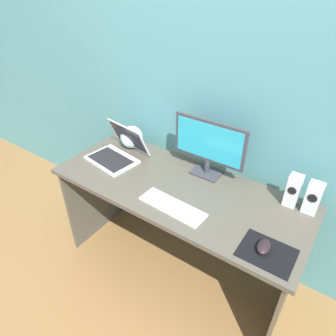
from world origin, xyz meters
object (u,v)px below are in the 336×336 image
at_px(monitor, 209,146).
at_px(keyboard_external, 172,207).
at_px(mouse, 264,247).
at_px(fishbowl, 132,137).
at_px(speaker_right, 313,198).
at_px(speaker_near_monitor, 293,190).
at_px(laptop, 117,152).

xyz_separation_m(monitor, keyboard_external, (0.00, -0.39, -0.20)).
relative_size(monitor, mouse, 4.64).
xyz_separation_m(fishbowl, mouse, (1.12, -0.39, -0.06)).
relative_size(monitor, fishbowl, 2.86).
height_order(monitor, speaker_right, monitor).
bearing_deg(keyboard_external, monitor, 93.24).
distance_m(speaker_right, mouse, 0.42).
height_order(speaker_near_monitor, keyboard_external, speaker_near_monitor).
distance_m(fishbowl, mouse, 1.19).
distance_m(laptop, keyboard_external, 0.63).
bearing_deg(speaker_near_monitor, speaker_right, -0.02).
xyz_separation_m(keyboard_external, mouse, (0.52, -0.00, 0.02)).
distance_m(speaker_right, laptop, 1.23).
height_order(speaker_near_monitor, mouse, speaker_near_monitor).
bearing_deg(mouse, keyboard_external, 175.46).
bearing_deg(laptop, mouse, -10.98).
relative_size(speaker_right, fishbowl, 1.13).
height_order(monitor, fishbowl, monitor).
relative_size(speaker_right, laptop, 0.50).
distance_m(monitor, speaker_right, 0.63).
distance_m(speaker_right, speaker_near_monitor, 0.10).
bearing_deg(fishbowl, speaker_near_monitor, 0.52).
xyz_separation_m(monitor, laptop, (-0.59, -0.18, -0.16)).
relative_size(laptop, fishbowl, 2.27).
height_order(monitor, laptop, monitor).
xyz_separation_m(laptop, keyboard_external, (0.59, -0.21, -0.04)).
bearing_deg(speaker_right, speaker_near_monitor, 179.98).
bearing_deg(keyboard_external, laptop, 163.41).
height_order(laptop, fishbowl, laptop).
relative_size(speaker_right, mouse, 1.83).
bearing_deg(fishbowl, monitor, 0.80).
bearing_deg(keyboard_external, speaker_near_monitor, 40.06).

